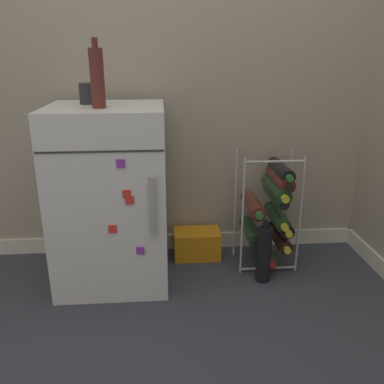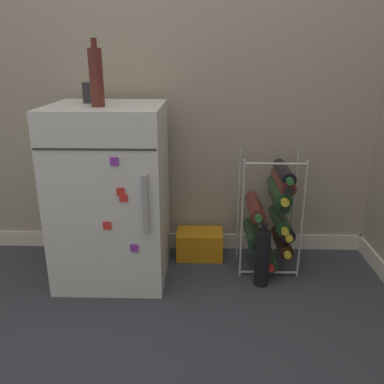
{
  "view_description": "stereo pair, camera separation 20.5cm",
  "coord_description": "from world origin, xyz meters",
  "px_view_note": "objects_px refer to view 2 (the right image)",
  "views": [
    {
      "loc": [
        -0.16,
        -1.49,
        1.11
      ],
      "look_at": [
        -0.0,
        0.45,
        0.44
      ],
      "focal_mm": 38.0,
      "sensor_mm": 36.0,
      "label": 1
    },
    {
      "loc": [
        0.05,
        -1.49,
        1.11
      ],
      "look_at": [
        -0.0,
        0.45,
        0.44
      ],
      "focal_mm": 38.0,
      "sensor_mm": 36.0,
      "label": 2
    }
  ],
  "objects_px": {
    "mini_fridge": "(111,194)",
    "fridge_top_bottle": "(96,77)",
    "soda_box": "(200,244)",
    "fridge_top_cup": "(91,93)",
    "loose_bottle_floor": "(262,257)",
    "wine_rack": "(274,213)"
  },
  "relations": [
    {
      "from": "mini_fridge",
      "to": "fridge_top_bottle",
      "type": "height_order",
      "value": "fridge_top_bottle"
    },
    {
      "from": "wine_rack",
      "to": "fridge_top_bottle",
      "type": "bearing_deg",
      "value": -169.17
    },
    {
      "from": "fridge_top_bottle",
      "to": "loose_bottle_floor",
      "type": "xyz_separation_m",
      "value": [
        0.77,
        -0.02,
        -0.86
      ]
    },
    {
      "from": "soda_box",
      "to": "fridge_top_bottle",
      "type": "height_order",
      "value": "fridge_top_bottle"
    },
    {
      "from": "wine_rack",
      "to": "soda_box",
      "type": "bearing_deg",
      "value": 164.65
    },
    {
      "from": "fridge_top_bottle",
      "to": "loose_bottle_floor",
      "type": "distance_m",
      "value": 1.15
    },
    {
      "from": "soda_box",
      "to": "loose_bottle_floor",
      "type": "distance_m",
      "value": 0.43
    },
    {
      "from": "loose_bottle_floor",
      "to": "mini_fridge",
      "type": "bearing_deg",
      "value": 172.57
    },
    {
      "from": "mini_fridge",
      "to": "wine_rack",
      "type": "bearing_deg",
      "value": 5.65
    },
    {
      "from": "fridge_top_cup",
      "to": "wine_rack",
      "type": "bearing_deg",
      "value": 0.84
    },
    {
      "from": "mini_fridge",
      "to": "loose_bottle_floor",
      "type": "bearing_deg",
      "value": -7.43
    },
    {
      "from": "mini_fridge",
      "to": "fridge_top_cup",
      "type": "height_order",
      "value": "fridge_top_cup"
    },
    {
      "from": "mini_fridge",
      "to": "soda_box",
      "type": "distance_m",
      "value": 0.6
    },
    {
      "from": "soda_box",
      "to": "fridge_top_bottle",
      "type": "bearing_deg",
      "value": -149.42
    },
    {
      "from": "mini_fridge",
      "to": "fridge_top_bottle",
      "type": "xyz_separation_m",
      "value": [
        -0.01,
        -0.08,
        0.57
      ]
    },
    {
      "from": "mini_fridge",
      "to": "fridge_top_cup",
      "type": "distance_m",
      "value": 0.5
    },
    {
      "from": "mini_fridge",
      "to": "fridge_top_cup",
      "type": "relative_size",
      "value": 9.28
    },
    {
      "from": "mini_fridge",
      "to": "soda_box",
      "type": "xyz_separation_m",
      "value": [
        0.44,
        0.19,
        -0.36
      ]
    },
    {
      "from": "loose_bottle_floor",
      "to": "soda_box",
      "type": "bearing_deg",
      "value": 137.44
    },
    {
      "from": "wine_rack",
      "to": "loose_bottle_floor",
      "type": "relative_size",
      "value": 1.89
    },
    {
      "from": "fridge_top_cup",
      "to": "loose_bottle_floor",
      "type": "height_order",
      "value": "fridge_top_cup"
    },
    {
      "from": "wine_rack",
      "to": "loose_bottle_floor",
      "type": "height_order",
      "value": "wine_rack"
    }
  ]
}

